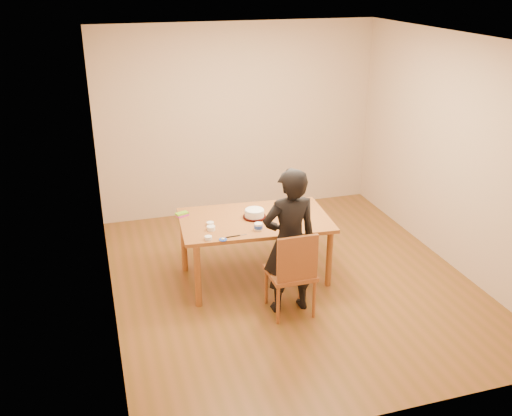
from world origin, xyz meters
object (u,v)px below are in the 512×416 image
object	(u,v)px
dining_table	(255,220)
cake_plate	(254,217)
dining_chair	(290,273)
cake	(254,213)
person	(289,242)

from	to	relation	value
dining_table	cake_plate	xyz separation A→B (m)	(0.00, 0.03, 0.03)
dining_chair	cake_plate	world-z (taller)	cake_plate
dining_table	cake_plate	distance (m)	0.04
dining_table	dining_chair	size ratio (longest dim) A/B	3.65
dining_chair	cake	distance (m)	0.89
cake_plate	cake	world-z (taller)	cake
dining_table	dining_chair	xyz separation A→B (m)	(0.15, -0.78, -0.28)
dining_table	person	bearing A→B (deg)	-73.98
dining_table	cake	bearing A→B (deg)	84.90
person	dining_chair	bearing A→B (deg)	89.11
cake_plate	person	size ratio (longest dim) A/B	0.17
cake	dining_table	bearing A→B (deg)	-99.51
dining_table	cake_plate	world-z (taller)	cake_plate
cake_plate	person	xyz separation A→B (m)	(0.15, -0.76, 0.03)
cake	person	xyz separation A→B (m)	(0.15, -0.76, -0.02)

